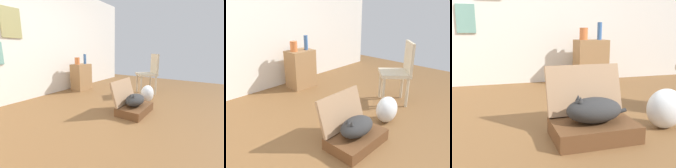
% 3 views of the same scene
% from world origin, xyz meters
% --- Properties ---
extents(ground_plane, '(7.68, 7.68, 0.00)m').
position_xyz_m(ground_plane, '(0.00, 0.00, 0.00)').
color(ground_plane, brown).
rests_on(ground_plane, ground).
extents(suitcase_base, '(0.65, 0.42, 0.13)m').
position_xyz_m(suitcase_base, '(0.22, -0.05, 0.07)').
color(suitcase_base, brown).
rests_on(suitcase_base, ground).
extents(suitcase_lid, '(0.65, 0.16, 0.41)m').
position_xyz_m(suitcase_lid, '(0.22, 0.17, 0.34)').
color(suitcase_lid, '#9B7756').
rests_on(suitcase_lid, suitcase_base).
extents(cat, '(0.52, 0.28, 0.22)m').
position_xyz_m(cat, '(0.22, -0.05, 0.23)').
color(cat, '#2D2D2D').
rests_on(cat, suitcase_base).
extents(plastic_bag_white, '(0.34, 0.25, 0.35)m').
position_xyz_m(plastic_bag_white, '(0.90, -0.02, 0.17)').
color(plastic_bag_white, silver).
rests_on(plastic_bag_white, ground).
extents(side_table, '(0.47, 0.34, 0.69)m').
position_xyz_m(side_table, '(0.95, 1.85, 0.34)').
color(side_table, olive).
rests_on(side_table, ground).
extents(vase_tall, '(0.13, 0.13, 0.18)m').
position_xyz_m(vase_tall, '(0.83, 1.86, 0.78)').
color(vase_tall, '#CC6B38').
rests_on(vase_tall, side_table).
extents(vase_short, '(0.07, 0.07, 0.26)m').
position_xyz_m(vase_short, '(1.06, 1.81, 0.82)').
color(vase_short, '#38609E').
rests_on(vase_short, side_table).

